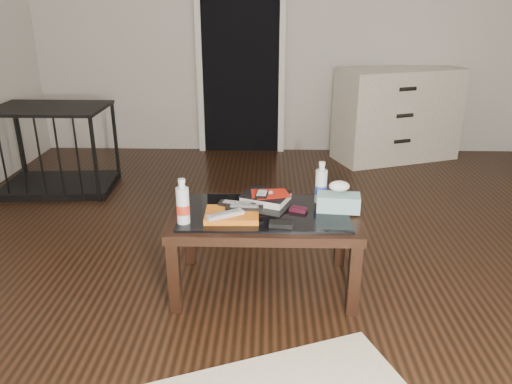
# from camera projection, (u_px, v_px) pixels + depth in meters

# --- Properties ---
(ground) EXTENTS (5.00, 5.00, 0.00)m
(ground) POSITION_uv_depth(u_px,v_px,m) (285.00, 264.00, 3.09)
(ground) COLOR black
(ground) RESTS_ON ground
(doorway) EXTENTS (0.90, 0.08, 2.07)m
(doorway) POSITION_uv_depth(u_px,v_px,m) (241.00, 52.00, 5.02)
(doorway) COLOR black
(doorway) RESTS_ON ground
(coffee_table) EXTENTS (1.00, 0.60, 0.46)m
(coffee_table) POSITION_uv_depth(u_px,v_px,m) (265.00, 222.00, 2.72)
(coffee_table) COLOR black
(coffee_table) RESTS_ON ground
(dresser) EXTENTS (1.30, 0.88, 0.90)m
(dresser) POSITION_uv_depth(u_px,v_px,m) (397.00, 115.00, 4.97)
(dresser) COLOR beige
(dresser) RESTS_ON ground
(pet_crate) EXTENTS (0.94, 0.66, 0.71)m
(pet_crate) POSITION_uv_depth(u_px,v_px,m) (57.00, 163.00, 4.23)
(pet_crate) COLOR black
(pet_crate) RESTS_ON ground
(magazines) EXTENTS (0.29, 0.22, 0.03)m
(magazines) POSITION_uv_depth(u_px,v_px,m) (232.00, 215.00, 2.62)
(magazines) COLOR orange
(magazines) RESTS_ON coffee_table
(remote_silver) EXTENTS (0.20, 0.14, 0.02)m
(remote_silver) POSITION_uv_depth(u_px,v_px,m) (225.00, 214.00, 2.56)
(remote_silver) COLOR #ACADB1
(remote_silver) RESTS_ON magazines
(remote_black_front) EXTENTS (0.20, 0.06, 0.02)m
(remote_black_front) POSITION_uv_depth(u_px,v_px,m) (244.00, 207.00, 2.65)
(remote_black_front) COLOR black
(remote_black_front) RESTS_ON magazines
(remote_black_back) EXTENTS (0.21, 0.10, 0.02)m
(remote_black_back) POSITION_uv_depth(u_px,v_px,m) (237.00, 204.00, 2.69)
(remote_black_back) COLOR black
(remote_black_back) RESTS_ON magazines
(textbook) EXTENTS (0.31, 0.28, 0.05)m
(textbook) POSITION_uv_depth(u_px,v_px,m) (266.00, 197.00, 2.82)
(textbook) COLOR black
(textbook) RESTS_ON coffee_table
(dvd_mailers) EXTENTS (0.20, 0.15, 0.01)m
(dvd_mailers) POSITION_uv_depth(u_px,v_px,m) (268.00, 193.00, 2.82)
(dvd_mailers) COLOR #B6190C
(dvd_mailers) RESTS_ON textbook
(ipod) EXTENTS (0.08, 0.11, 0.02)m
(ipod) POSITION_uv_depth(u_px,v_px,m) (262.00, 194.00, 2.77)
(ipod) COLOR black
(ipod) RESTS_ON dvd_mailers
(flip_phone) EXTENTS (0.10, 0.08, 0.02)m
(flip_phone) POSITION_uv_depth(u_px,v_px,m) (298.00, 209.00, 2.70)
(flip_phone) COLOR black
(flip_phone) RESTS_ON coffee_table
(wallet) EXTENTS (0.13, 0.08, 0.02)m
(wallet) POSITION_uv_depth(u_px,v_px,m) (281.00, 224.00, 2.53)
(wallet) COLOR black
(wallet) RESTS_ON coffee_table
(water_bottle_left) EXTENTS (0.08, 0.08, 0.24)m
(water_bottle_left) POSITION_uv_depth(u_px,v_px,m) (183.00, 201.00, 2.52)
(water_bottle_left) COLOR white
(water_bottle_left) RESTS_ON coffee_table
(water_bottle_right) EXTENTS (0.08, 0.08, 0.24)m
(water_bottle_right) POSITION_uv_depth(u_px,v_px,m) (321.00, 182.00, 2.78)
(water_bottle_right) COLOR silver
(water_bottle_right) RESTS_ON coffee_table
(tissue_box) EXTENTS (0.24, 0.14, 0.09)m
(tissue_box) POSITION_uv_depth(u_px,v_px,m) (338.00, 202.00, 2.70)
(tissue_box) COLOR teal
(tissue_box) RESTS_ON coffee_table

